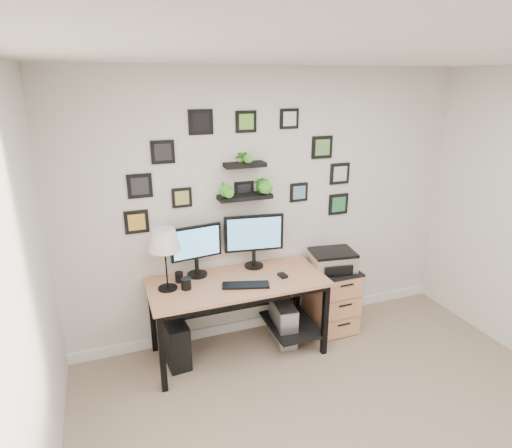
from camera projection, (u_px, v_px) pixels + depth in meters
name	position (u px, v px, depth m)	size (l,w,h in m)	color
room	(270.00, 319.00, 4.56)	(4.00, 4.00, 4.00)	#9F8872
desk	(240.00, 291.00, 3.95)	(1.60, 0.70, 0.75)	tan
monitor_left	(196.00, 247.00, 3.87)	(0.48, 0.21, 0.49)	black
monitor_right	(254.00, 237.00, 4.05)	(0.57, 0.21, 0.53)	black
keyboard	(246.00, 285.00, 3.76)	(0.41, 0.13, 0.02)	black
mouse	(283.00, 275.00, 3.94)	(0.06, 0.09, 0.03)	black
table_lamp	(164.00, 241.00, 3.58)	(0.27, 0.27, 0.55)	black
mug	(186.00, 284.00, 3.70)	(0.09, 0.09, 0.10)	black
pen_cup	(179.00, 277.00, 3.83)	(0.07, 0.07, 0.09)	black
pc_tower_black	(175.00, 341.00, 3.91)	(0.19, 0.42, 0.42)	black
pc_tower_grey	(283.00, 322.00, 4.22)	(0.23, 0.43, 0.41)	gray
file_cabinet	(332.00, 298.00, 4.42)	(0.43, 0.53, 0.67)	tan
printer	(333.00, 260.00, 4.26)	(0.47, 0.39, 0.19)	silver
wall_decor	(247.00, 174.00, 3.91)	(2.24, 0.18, 1.09)	black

